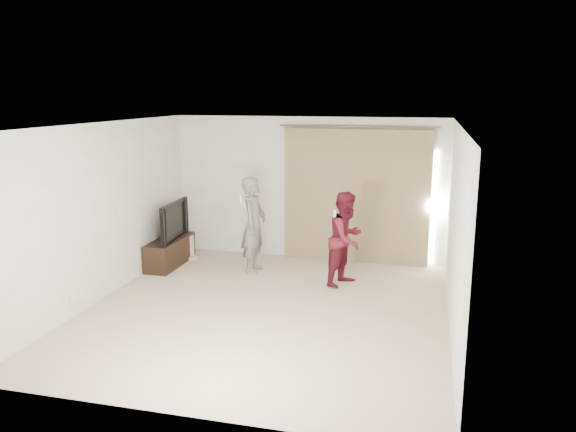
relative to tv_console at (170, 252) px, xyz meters
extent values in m
plane|color=#C3AD92|center=(2.27, -1.65, -0.24)|extent=(5.50, 5.50, 0.00)
cube|color=beige|center=(2.27, 1.10, 1.06)|extent=(5.00, 0.04, 2.60)
cube|color=beige|center=(-0.23, -1.65, 1.06)|extent=(0.04, 5.50, 2.60)
cube|color=white|center=(-0.22, -1.25, 0.96)|extent=(0.02, 0.08, 0.12)
cube|color=white|center=(-0.22, -2.55, 0.06)|extent=(0.02, 0.08, 0.12)
cube|color=white|center=(2.27, -1.65, 2.36)|extent=(5.00, 5.50, 0.01)
cube|color=#98805D|center=(3.17, 1.03, 0.96)|extent=(2.60, 0.10, 2.40)
cylinder|color=brown|center=(3.17, 1.03, 2.20)|extent=(2.80, 0.03, 0.03)
cube|color=silver|center=(4.53, 1.07, 0.81)|extent=(0.08, 0.04, 2.00)
cube|color=black|center=(0.00, 0.00, 0.00)|extent=(0.43, 1.25, 0.48)
imported|color=black|center=(0.00, 0.00, 0.58)|extent=(0.23, 1.17, 0.67)
cylinder|color=#C5AF87|center=(0.17, 0.47, -0.21)|extent=(0.33, 0.33, 0.05)
cylinder|color=#C5AF87|center=(0.17, 0.47, 0.01)|extent=(0.18, 0.18, 0.38)
imported|color=slate|center=(1.57, 0.01, 0.58)|extent=(0.40, 0.61, 1.65)
cube|color=white|center=(1.39, -0.09, 1.02)|extent=(0.04, 0.04, 0.14)
cube|color=white|center=(1.39, 0.13, 0.91)|extent=(0.05, 0.05, 0.09)
imported|color=#581320|center=(3.20, -0.26, 0.51)|extent=(0.83, 0.90, 1.51)
cube|color=white|center=(3.02, -0.36, 0.92)|extent=(0.04, 0.04, 0.14)
cube|color=white|center=(3.02, -0.14, 0.82)|extent=(0.05, 0.05, 0.09)
camera|label=1|loc=(4.39, -8.82, 2.77)|focal=35.00mm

